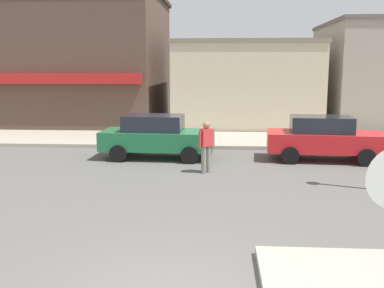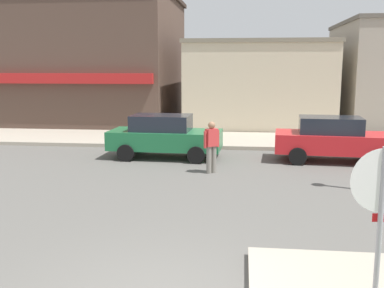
{
  "view_description": "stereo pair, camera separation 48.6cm",
  "coord_description": "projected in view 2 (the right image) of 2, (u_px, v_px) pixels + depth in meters",
  "views": [
    {
      "loc": [
        0.69,
        -5.7,
        3.26
      ],
      "look_at": [
        0.02,
        4.5,
        1.5
      ],
      "focal_mm": 42.0,
      "sensor_mm": 36.0,
      "label": 1
    },
    {
      "loc": [
        1.18,
        -5.66,
        3.26
      ],
      "look_at": [
        0.02,
        4.5,
        1.5
      ],
      "focal_mm": 42.0,
      "sensor_mm": 36.0,
      "label": 2
    }
  ],
  "objects": [
    {
      "name": "pedestrian_crossing_near",
      "position": [
        211.0,
        146.0,
        13.82
      ],
      "size": [
        0.5,
        0.4,
        1.61
      ],
      "color": "gray",
      "rests_on": "ground"
    },
    {
      "name": "kerb_far",
      "position": [
        216.0,
        140.0,
        19.86
      ],
      "size": [
        80.0,
        4.0,
        0.15
      ],
      "primitive_type": "cube",
      "color": "#A89E8C",
      "rests_on": "ground"
    },
    {
      "name": "building_storefront_left_near",
      "position": [
        257.0,
        84.0,
        25.02
      ],
      "size": [
        7.67,
        7.67,
        4.6
      ],
      "color": "beige",
      "rests_on": "ground"
    },
    {
      "name": "building_corner_shop",
      "position": [
        95.0,
        59.0,
        26.81
      ],
      "size": [
        9.84,
        10.24,
        7.42
      ],
      "color": "brown",
      "rests_on": "ground"
    },
    {
      "name": "parked_car_nearest",
      "position": [
        165.0,
        136.0,
        16.19
      ],
      "size": [
        4.07,
        2.01,
        1.56
      ],
      "color": "#1E6B3D",
      "rests_on": "ground"
    },
    {
      "name": "stop_sign",
      "position": [
        381.0,
        208.0,
        5.61
      ],
      "size": [
        0.82,
        0.11,
        2.3
      ],
      "color": "#9E9EA3",
      "rests_on": "ground"
    },
    {
      "name": "parked_car_second",
      "position": [
        333.0,
        139.0,
        15.53
      ],
      "size": [
        4.13,
        2.13,
        1.56
      ],
      "color": "red",
      "rests_on": "ground"
    }
  ]
}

